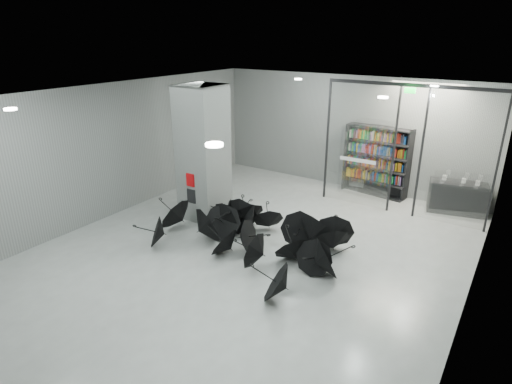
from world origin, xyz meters
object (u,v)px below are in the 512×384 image
Objects in this scene: bookshelf at (377,161)px; shop_counter at (457,197)px; column at (203,154)px; umbrella_cluster at (255,237)px.

shop_counter is at bearing 4.60° from bookshelf.
bookshelf reaches higher than shop_counter.
column is 2.40× the size of shop_counter.
umbrella_cluster is (2.43, -0.88, -1.69)m from column.
bookshelf is 1.44× the size of shop_counter.
bookshelf is at bearing 162.75° from shop_counter.
column is 6.09m from bookshelf.
shop_counter reaches higher than umbrella_cluster.
bookshelf is at bearing 77.00° from umbrella_cluster.
column is at bearing -157.66° from shop_counter.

